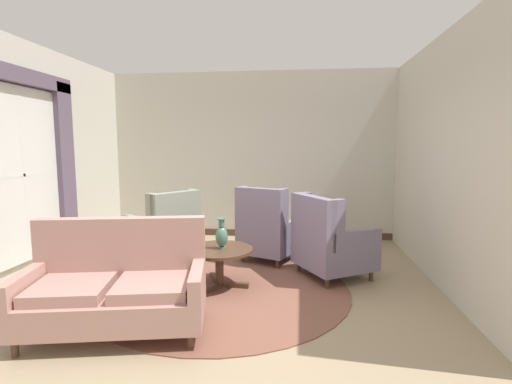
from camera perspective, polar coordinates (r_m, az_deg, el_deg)
ground at (r=4.42m, az=-6.10°, el=-15.72°), size 8.50×8.50×0.00m
wall_back at (r=7.07m, az=-0.76°, el=5.55°), size 5.45×0.08×3.06m
wall_left at (r=6.05m, az=-29.48°, el=4.43°), size 0.08×4.25×3.06m
wall_right at (r=5.18m, az=26.21°, el=4.34°), size 0.08×4.25×3.06m
baseboard_back at (r=7.20m, az=-0.80°, el=-6.23°), size 5.29×0.03×0.12m
area_rug at (r=4.69m, az=-5.26°, el=-14.27°), size 3.05×3.05×0.01m
window_with_curtains at (r=5.60m, az=-31.68°, el=3.81°), size 0.12×1.94×2.50m
coffee_table at (r=4.61m, az=-5.57°, el=-9.64°), size 0.81×0.81×0.48m
porcelain_vase at (r=4.54m, az=-5.25°, el=-6.52°), size 0.15×0.15×0.37m
settee at (r=3.79m, az=-20.46°, el=-13.42°), size 1.74×1.10×1.01m
armchair_near_window at (r=5.01m, az=10.99°, el=-7.61°), size 1.14×1.14×1.08m
armchair_beside_settee at (r=5.97m, az=-13.46°, el=-5.53°), size 1.20×1.18×1.04m
armchair_near_sideboard at (r=5.61m, az=1.82°, el=-5.86°), size 1.02×1.10×1.12m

